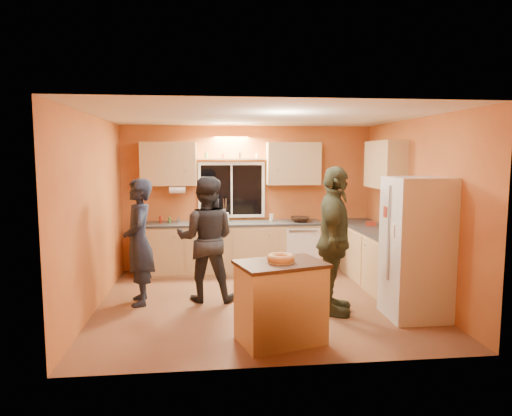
{
  "coord_description": "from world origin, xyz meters",
  "views": [
    {
      "loc": [
        -0.75,
        -6.23,
        2.06
      ],
      "look_at": [
        -0.03,
        0.4,
        1.3
      ],
      "focal_mm": 32.0,
      "sensor_mm": 36.0,
      "label": 1
    }
  ],
  "objects": [
    {
      "name": "ground",
      "position": [
        0.0,
        0.0,
        0.0
      ],
      "size": [
        4.5,
        4.5,
        0.0
      ],
      "primitive_type": "plane",
      "color": "brown",
      "rests_on": "ground"
    },
    {
      "name": "bundt_pastry",
      "position": [
        0.05,
        -1.39,
        0.95
      ],
      "size": [
        0.31,
        0.31,
        0.09
      ],
      "primitive_type": "torus",
      "color": "tan",
      "rests_on": "island"
    },
    {
      "name": "mixing_bowl",
      "position": [
        0.9,
        1.65,
        0.94
      ],
      "size": [
        0.41,
        0.41,
        0.09
      ],
      "primitive_type": "imported",
      "rotation": [
        0.0,
        0.0,
        -0.2
      ],
      "color": "#321F10",
      "rests_on": "back_counter"
    },
    {
      "name": "person_left",
      "position": [
        -1.69,
        0.14,
        0.88
      ],
      "size": [
        0.51,
        0.7,
        1.75
      ],
      "primitive_type": "imported",
      "rotation": [
        0.0,
        0.0,
        -1.42
      ],
      "color": "black",
      "rests_on": "ground"
    },
    {
      "name": "refrigerator",
      "position": [
        1.89,
        -0.8,
        0.9
      ],
      "size": [
        0.72,
        0.7,
        1.8
      ],
      "primitive_type": "cube",
      "color": "silver",
      "rests_on": "ground"
    },
    {
      "name": "island",
      "position": [
        0.05,
        -1.39,
        0.46
      ],
      "size": [
        1.07,
        0.87,
        0.9
      ],
      "rotation": [
        0.0,
        0.0,
        0.28
      ],
      "color": "tan",
      "rests_on": "ground"
    },
    {
      "name": "person_right",
      "position": [
        0.89,
        -0.56,
        0.97
      ],
      "size": [
        0.79,
        1.22,
        1.93
      ],
      "primitive_type": "imported",
      "rotation": [
        0.0,
        0.0,
        1.27
      ],
      "color": "#303521",
      "rests_on": "ground"
    },
    {
      "name": "utensil_crock",
      "position": [
        -0.43,
        1.72,
        0.99
      ],
      "size": [
        0.14,
        0.14,
        0.17
      ],
      "primitive_type": "cylinder",
      "color": "beige",
      "rests_on": "back_counter"
    },
    {
      "name": "right_counter",
      "position": [
        1.95,
        0.5,
        0.45
      ],
      "size": [
        0.62,
        1.84,
        0.9
      ],
      "color": "tan",
      "rests_on": "ground"
    },
    {
      "name": "red_box",
      "position": [
        1.98,
        1.05,
        0.94
      ],
      "size": [
        0.19,
        0.17,
        0.07
      ],
      "primitive_type": "cube",
      "rotation": [
        0.0,
        0.0,
        -0.39
      ],
      "color": "maroon",
      "rests_on": "right_counter"
    },
    {
      "name": "person_center",
      "position": [
        -0.77,
        0.2,
        0.89
      ],
      "size": [
        0.95,
        0.78,
        1.78
      ],
      "primitive_type": "imported",
      "rotation": [
        0.0,
        0.0,
        3.0
      ],
      "color": "black",
      "rests_on": "ground"
    },
    {
      "name": "potted_plant",
      "position": [
        1.94,
        -0.3,
        1.04
      ],
      "size": [
        0.31,
        0.29,
        0.27
      ],
      "primitive_type": "imported",
      "rotation": [
        0.0,
        0.0,
        -0.4
      ],
      "color": "gray",
      "rests_on": "right_counter"
    },
    {
      "name": "room_shell",
      "position": [
        0.12,
        0.41,
        1.62
      ],
      "size": [
        4.54,
        4.04,
        2.61
      ],
      "color": "#CA7633",
      "rests_on": "ground"
    },
    {
      "name": "back_counter",
      "position": [
        0.01,
        1.7,
        0.45
      ],
      "size": [
        4.23,
        0.62,
        0.9
      ],
      "color": "tan",
      "rests_on": "ground"
    }
  ]
}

